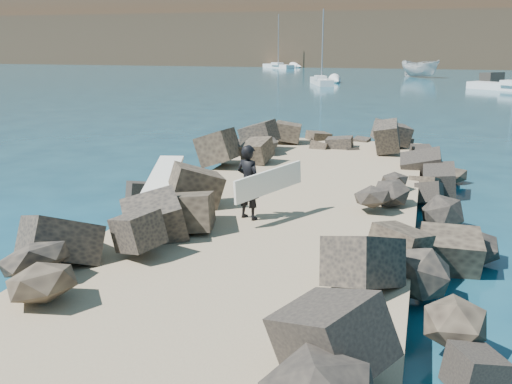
% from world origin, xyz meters
% --- Properties ---
extents(ground, '(800.00, 800.00, 0.00)m').
position_xyz_m(ground, '(0.00, 0.00, 0.00)').
color(ground, '#0F384C').
rests_on(ground, ground).
extents(jetty, '(6.00, 26.00, 0.60)m').
position_xyz_m(jetty, '(0.00, -2.00, 0.30)').
color(jetty, '#8C7759').
rests_on(jetty, ground).
extents(riprap_left, '(2.60, 22.00, 1.00)m').
position_xyz_m(riprap_left, '(-2.90, -1.50, 0.50)').
color(riprap_left, '#272421').
rests_on(riprap_left, ground).
extents(riprap_right, '(2.60, 22.00, 1.00)m').
position_xyz_m(riprap_right, '(2.90, -1.50, 0.50)').
color(riprap_right, black).
rests_on(riprap_right, ground).
extents(surfboard_resting, '(1.15, 2.53, 0.08)m').
position_xyz_m(surfboard_resting, '(-2.93, 0.94, 1.04)').
color(surfboard_resting, silver).
rests_on(surfboard_resting, riprap_left).
extents(boat_imported, '(5.85, 5.37, 2.24)m').
position_xyz_m(boat_imported, '(1.98, 65.62, 1.12)').
color(boat_imported, silver).
rests_on(boat_imported, ground).
extents(surfer_with_board, '(1.30, 1.79, 1.62)m').
position_xyz_m(surfer_with_board, '(-0.42, 0.07, 1.42)').
color(surfer_with_board, black).
rests_on(surfer_with_board, jetty).
extents(sailboat_e, '(6.72, 6.44, 9.14)m').
position_xyz_m(sailboat_e, '(-22.10, 86.87, 0.35)').
color(sailboat_e, silver).
rests_on(sailboat_e, ground).
extents(sailboat_a, '(3.56, 6.50, 7.80)m').
position_xyz_m(sailboat_a, '(-7.71, 49.11, 0.35)').
color(sailboat_a, silver).
rests_on(sailboat_a, ground).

